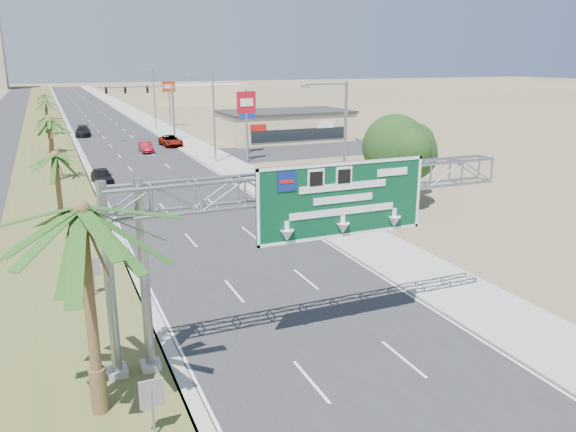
% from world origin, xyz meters
% --- Properties ---
extents(road, '(12.00, 300.00, 0.02)m').
position_xyz_m(road, '(0.00, 110.00, 0.01)').
color(road, '#28282B').
rests_on(road, ground).
extents(sidewalk_right, '(4.00, 300.00, 0.10)m').
position_xyz_m(sidewalk_right, '(8.50, 110.00, 0.05)').
color(sidewalk_right, '#9E9B93').
rests_on(sidewalk_right, ground).
extents(median_grass, '(7.00, 300.00, 0.12)m').
position_xyz_m(median_grass, '(-10.00, 110.00, 0.06)').
color(median_grass, '#4A5626').
rests_on(median_grass, ground).
extents(opposing_road, '(8.00, 300.00, 0.02)m').
position_xyz_m(opposing_road, '(-17.00, 110.00, 0.01)').
color(opposing_road, '#28282B').
rests_on(opposing_road, ground).
extents(sign_gantry, '(16.75, 1.24, 7.50)m').
position_xyz_m(sign_gantry, '(-1.06, 9.93, 6.06)').
color(sign_gantry, gray).
rests_on(sign_gantry, ground).
extents(palm_near, '(5.70, 5.70, 8.35)m').
position_xyz_m(palm_near, '(-9.20, 8.00, 6.93)').
color(palm_near, brown).
rests_on(palm_near, ground).
extents(palm_row_b, '(3.99, 3.99, 5.95)m').
position_xyz_m(palm_row_b, '(-9.50, 32.00, 4.90)').
color(palm_row_b, brown).
rests_on(palm_row_b, ground).
extents(palm_row_c, '(3.99, 3.99, 6.75)m').
position_xyz_m(palm_row_c, '(-9.50, 48.00, 5.66)').
color(palm_row_c, brown).
rests_on(palm_row_c, ground).
extents(palm_row_d, '(3.99, 3.99, 5.45)m').
position_xyz_m(palm_row_d, '(-9.50, 66.00, 4.42)').
color(palm_row_d, brown).
rests_on(palm_row_d, ground).
extents(palm_row_e, '(3.99, 3.99, 6.15)m').
position_xyz_m(palm_row_e, '(-9.50, 85.00, 5.09)').
color(palm_row_e, brown).
rests_on(palm_row_e, ground).
extents(palm_row_f, '(3.99, 3.99, 5.75)m').
position_xyz_m(palm_row_f, '(-9.50, 110.00, 4.71)').
color(palm_row_f, brown).
rests_on(palm_row_f, ground).
extents(streetlight_near, '(3.27, 0.44, 10.00)m').
position_xyz_m(streetlight_near, '(7.30, 22.00, 4.69)').
color(streetlight_near, gray).
rests_on(streetlight_near, ground).
extents(streetlight_mid, '(3.27, 0.44, 10.00)m').
position_xyz_m(streetlight_mid, '(7.30, 52.00, 4.69)').
color(streetlight_mid, gray).
rests_on(streetlight_mid, ground).
extents(streetlight_far, '(3.27, 0.44, 10.00)m').
position_xyz_m(streetlight_far, '(7.30, 88.00, 4.69)').
color(streetlight_far, gray).
rests_on(streetlight_far, ground).
extents(signal_mast, '(10.28, 0.71, 8.00)m').
position_xyz_m(signal_mast, '(5.17, 71.97, 4.85)').
color(signal_mast, gray).
rests_on(signal_mast, ground).
extents(store_building, '(18.00, 10.00, 4.00)m').
position_xyz_m(store_building, '(22.00, 66.00, 2.00)').
color(store_building, '#CFB48B').
rests_on(store_building, ground).
extents(oak_near, '(4.50, 4.50, 6.80)m').
position_xyz_m(oak_near, '(15.00, 26.00, 4.53)').
color(oak_near, brown).
rests_on(oak_near, ground).
extents(oak_far, '(3.50, 3.50, 5.60)m').
position_xyz_m(oak_far, '(18.00, 30.00, 3.82)').
color(oak_far, brown).
rests_on(oak_far, ground).
extents(median_signback_a, '(0.75, 0.08, 2.08)m').
position_xyz_m(median_signback_a, '(-7.80, 6.00, 1.45)').
color(median_signback_a, gray).
rests_on(median_signback_a, ground).
extents(median_signback_b, '(0.75, 0.08, 2.08)m').
position_xyz_m(median_signback_b, '(-8.50, 18.00, 1.45)').
color(median_signback_b, gray).
rests_on(median_signback_b, ground).
extents(building_distant_right, '(20.00, 12.00, 5.00)m').
position_xyz_m(building_distant_right, '(30.00, 140.00, 2.50)').
color(building_distant_right, '#CFB48B').
rests_on(building_distant_right, ground).
extents(car_left_lane, '(1.93, 4.47, 1.50)m').
position_xyz_m(car_left_lane, '(-5.50, 45.05, 0.75)').
color(car_left_lane, black).
rests_on(car_left_lane, ground).
extents(car_mid_lane, '(1.40, 3.98, 1.31)m').
position_xyz_m(car_mid_lane, '(1.50, 62.60, 0.65)').
color(car_mid_lane, maroon).
rests_on(car_mid_lane, ground).
extents(car_right_lane, '(2.65, 5.27, 1.43)m').
position_xyz_m(car_right_lane, '(5.50, 66.62, 0.72)').
color(car_right_lane, gray).
rests_on(car_right_lane, ground).
extents(car_far, '(2.66, 5.41, 1.51)m').
position_xyz_m(car_far, '(-4.71, 82.08, 0.76)').
color(car_far, black).
rests_on(car_far, ground).
extents(pole_sign_red_near, '(2.40, 0.91, 8.11)m').
position_xyz_m(pole_sign_red_near, '(11.00, 51.09, 6.30)').
color(pole_sign_red_near, gray).
rests_on(pole_sign_red_near, ground).
extents(pole_sign_blue, '(2.02, 0.47, 7.51)m').
position_xyz_m(pole_sign_blue, '(13.00, 56.59, 5.52)').
color(pole_sign_blue, gray).
rests_on(pole_sign_blue, ground).
extents(pole_sign_red_far, '(2.22, 0.63, 7.99)m').
position_xyz_m(pole_sign_red_far, '(10.30, 89.39, 6.29)').
color(pole_sign_red_far, gray).
rests_on(pole_sign_red_far, ground).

